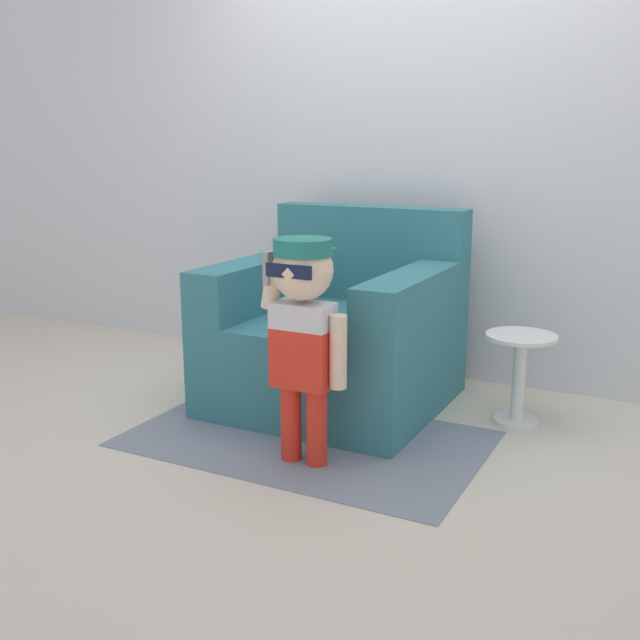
{
  "coord_description": "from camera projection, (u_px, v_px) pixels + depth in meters",
  "views": [
    {
      "loc": [
        1.42,
        -3.2,
        1.27
      ],
      "look_at": [
        -0.05,
        -0.37,
        0.51
      ],
      "focal_mm": 42.0,
      "sensor_mm": 36.0,
      "label": 1
    }
  ],
  "objects": [
    {
      "name": "side_table",
      "position": [
        519.0,
        370.0,
        3.43
      ],
      "size": [
        0.32,
        0.32,
        0.42
      ],
      "color": "white",
      "rests_on": "ground_plane"
    },
    {
      "name": "ground_plane",
      "position": [
        362.0,
        406.0,
        3.7
      ],
      "size": [
        10.0,
        10.0,
        0.0
      ],
      "primitive_type": "plane",
      "color": "beige"
    },
    {
      "name": "wall_back",
      "position": [
        419.0,
        137.0,
        4.0
      ],
      "size": [
        10.0,
        0.05,
        2.6
      ],
      "color": "silver",
      "rests_on": "ground_plane"
    },
    {
      "name": "person_child",
      "position": [
        303.0,
        316.0,
        2.92
      ],
      "size": [
        0.38,
        0.28,
        0.92
      ],
      "color": "red",
      "rests_on": "ground_plane"
    },
    {
      "name": "rug",
      "position": [
        307.0,
        438.0,
        3.29
      ],
      "size": [
        1.53,
        0.95,
        0.01
      ],
      "color": "gray",
      "rests_on": "ground_plane"
    },
    {
      "name": "armchair",
      "position": [
        337.0,
        337.0,
        3.71
      ],
      "size": [
        1.04,
        1.03,
        0.95
      ],
      "color": "teal",
      "rests_on": "ground_plane"
    }
  ]
}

